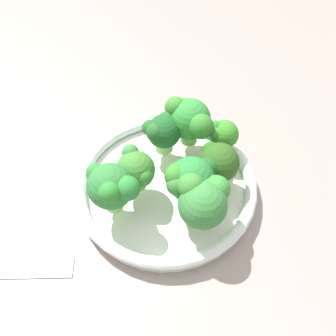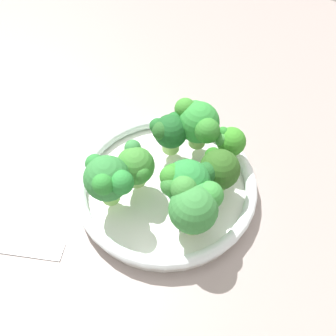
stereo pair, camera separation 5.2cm
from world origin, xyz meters
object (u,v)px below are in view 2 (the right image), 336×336
(bowl, at_px, (168,187))
(broccoli_floret_4, at_px, (199,122))
(broccoli_floret_3, at_px, (183,182))
(broccoli_floret_6, at_px, (230,142))
(broccoli_floret_7, at_px, (195,204))
(broccoli_floret_1, at_px, (218,170))
(broccoli_floret_0, at_px, (169,131))
(broccoli_floret_2, at_px, (136,166))
(broccoli_floret_5, at_px, (108,179))

(bowl, distance_m, broccoli_floret_4, 0.10)
(broccoli_floret_3, xyz_separation_m, broccoli_floret_6, (0.11, -0.01, -0.02))
(broccoli_floret_7, bearing_deg, broccoli_floret_3, 56.56)
(broccoli_floret_1, bearing_deg, broccoli_floret_6, 11.89)
(broccoli_floret_1, bearing_deg, broccoli_floret_4, 50.57)
(broccoli_floret_7, bearing_deg, broccoli_floret_6, 8.47)
(broccoli_floret_7, bearing_deg, broccoli_floret_0, 47.90)
(broccoli_floret_0, xyz_separation_m, broccoli_floret_2, (-0.08, 0.00, -0.00))
(broccoli_floret_2, distance_m, broccoli_floret_3, 0.07)
(broccoli_floret_1, relative_size, broccoli_floret_3, 0.84)
(bowl, distance_m, broccoli_floret_2, 0.07)
(bowl, bearing_deg, broccoli_floret_7, -120.14)
(broccoli_floret_6, xyz_separation_m, broccoli_floret_7, (-0.13, -0.02, 0.02))
(broccoli_floret_5, bearing_deg, broccoli_floret_7, -74.32)
(broccoli_floret_1, xyz_separation_m, broccoli_floret_7, (-0.07, -0.01, 0.01))
(broccoli_floret_1, height_order, broccoli_floret_2, broccoli_floret_1)
(broccoli_floret_1, bearing_deg, broccoli_floret_0, 78.06)
(broccoli_floret_0, relative_size, broccoli_floret_3, 0.83)
(broccoli_floret_5, bearing_deg, broccoli_floret_2, -12.20)
(broccoli_floret_3, distance_m, broccoli_floret_6, 0.11)
(broccoli_floret_6, bearing_deg, broccoli_floret_4, 96.30)
(broccoli_floret_0, bearing_deg, broccoli_floret_2, 177.77)
(broccoli_floret_2, height_order, broccoli_floret_6, broccoli_floret_2)
(broccoli_floret_0, relative_size, broccoli_floret_2, 1.03)
(broccoli_floret_4, height_order, broccoli_floret_6, broccoli_floret_4)
(bowl, distance_m, broccoli_floret_6, 0.11)
(broccoli_floret_5, xyz_separation_m, broccoli_floret_6, (0.16, -0.09, -0.02))
(broccoli_floret_0, xyz_separation_m, broccoli_floret_3, (-0.07, -0.07, 0.01))
(broccoli_floret_4, relative_size, broccoli_floret_6, 1.50)
(broccoli_floret_1, distance_m, broccoli_floret_7, 0.07)
(broccoli_floret_3, xyz_separation_m, broccoli_floret_7, (-0.02, -0.03, -0.00))
(broccoli_floret_3, xyz_separation_m, broccoli_floret_4, (0.10, 0.04, -0.00))
(broccoli_floret_6, relative_size, broccoli_floret_7, 0.69)
(broccoli_floret_2, xyz_separation_m, broccoli_floret_3, (0.01, -0.07, 0.01))
(broccoli_floret_6, height_order, broccoli_floret_7, broccoli_floret_7)
(bowl, bearing_deg, broccoli_floret_4, 2.21)
(broccoli_floret_1, distance_m, broccoli_floret_5, 0.15)
(broccoli_floret_0, height_order, broccoli_floret_4, broccoli_floret_4)
(broccoli_floret_3, distance_m, broccoli_floret_7, 0.04)
(broccoli_floret_1, relative_size, broccoli_floret_6, 1.20)
(broccoli_floret_6, bearing_deg, broccoli_floret_2, 143.72)
(broccoli_floret_5, height_order, broccoli_floret_6, broccoli_floret_5)
(broccoli_floret_3, bearing_deg, broccoli_floret_7, -123.44)
(broccoli_floret_1, height_order, broccoli_floret_7, broccoli_floret_7)
(broccoli_floret_2, xyz_separation_m, broccoli_floret_5, (-0.05, 0.01, 0.01))
(broccoli_floret_3, bearing_deg, bowl, 62.71)
(broccoli_floret_0, distance_m, broccoli_floret_4, 0.04)
(broccoli_floret_2, bearing_deg, broccoli_floret_7, -97.55)
(broccoli_floret_5, distance_m, broccoli_floret_6, 0.19)
(bowl, relative_size, broccoli_floret_2, 4.28)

